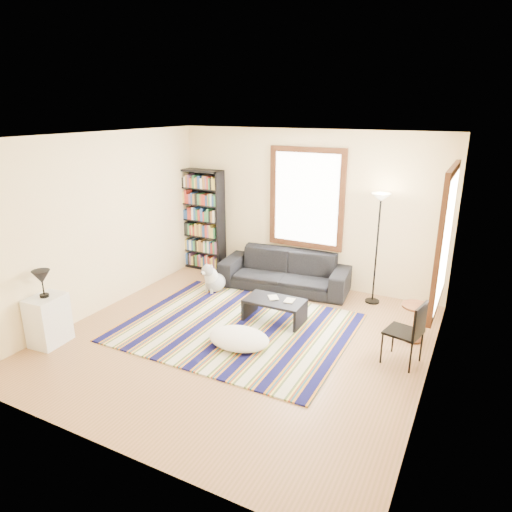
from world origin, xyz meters
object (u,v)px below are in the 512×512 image
at_px(floor_lamp, 377,250).
at_px(sofa, 285,271).
at_px(folding_chair, 403,332).
at_px(dog, 215,277).
at_px(floor_cushion, 239,338).
at_px(side_table, 415,323).
at_px(coffee_table, 275,310).
at_px(bookshelf, 202,220).
at_px(white_cabinet, 48,320).

bearing_deg(floor_lamp, sofa, -176.37).
distance_m(folding_chair, dog, 3.54).
distance_m(sofa, floor_lamp, 1.69).
xyz_separation_m(floor_cushion, side_table, (2.12, 1.27, 0.16)).
bearing_deg(dog, coffee_table, -10.24).
relative_size(bookshelf, floor_lamp, 1.08).
relative_size(coffee_table, dog, 1.66).
bearing_deg(coffee_table, floor_cushion, -97.37).
height_order(bookshelf, coffee_table, bookshelf).
height_order(side_table, white_cabinet, white_cabinet).
relative_size(floor_lamp, white_cabinet, 2.66).
distance_m(side_table, dog, 3.47).
height_order(side_table, dog, dog).
distance_m(coffee_table, side_table, 2.04).
distance_m(floor_cushion, side_table, 2.48).
bearing_deg(folding_chair, dog, 176.45).
bearing_deg(sofa, floor_lamp, -2.62).
bearing_deg(sofa, side_table, -27.87).
bearing_deg(bookshelf, coffee_table, -34.16).
distance_m(bookshelf, side_table, 4.56).
relative_size(sofa, coffee_table, 2.56).
bearing_deg(folding_chair, sofa, 157.16).
relative_size(sofa, floor_lamp, 1.24).
distance_m(white_cabinet, dog, 2.87).
relative_size(coffee_table, side_table, 1.67).
bearing_deg(side_table, sofa, 158.38).
height_order(sofa, floor_lamp, floor_lamp).
relative_size(floor_cushion, white_cabinet, 1.25).
height_order(sofa, folding_chair, folding_chair).
xyz_separation_m(side_table, dog, (-3.46, 0.26, 0.00)).
xyz_separation_m(sofa, floor_lamp, (1.58, 0.10, 0.59)).
relative_size(bookshelf, side_table, 3.70).
bearing_deg(sofa, coffee_table, -79.14).
bearing_deg(floor_cushion, side_table, 30.93).
bearing_deg(dog, folding_chair, -2.65).
relative_size(bookshelf, floor_cushion, 2.28).
distance_m(bookshelf, white_cabinet, 3.69).
relative_size(sofa, side_table, 4.26).
bearing_deg(floor_lamp, dog, -163.25).
height_order(floor_cushion, white_cabinet, white_cabinet).
bearing_deg(side_table, floor_lamp, 128.22).
bearing_deg(folding_chair, floor_lamp, 126.15).
distance_m(side_table, folding_chair, 0.71).
distance_m(sofa, bookshelf, 2.06).
xyz_separation_m(sofa, bookshelf, (-1.93, 0.27, 0.66)).
relative_size(bookshelf, dog, 3.70).
bearing_deg(floor_cushion, sofa, 97.35).
height_order(folding_chair, white_cabinet, folding_chair).
height_order(floor_cushion, side_table, side_table).
distance_m(coffee_table, folding_chair, 1.99).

